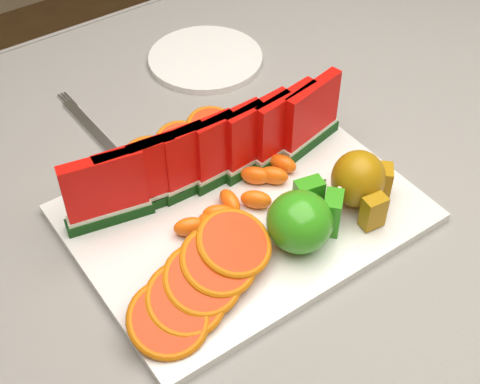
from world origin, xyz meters
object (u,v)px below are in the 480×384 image
Objects in this scene: platter at (244,213)px; fork at (92,129)px; pear_cluster at (361,181)px; apple_cluster at (303,219)px; side_plate at (205,59)px.

fork is (-0.08, 0.26, -0.00)m from platter.
pear_cluster is (0.12, -0.07, 0.04)m from platter.
pear_cluster reaches higher than fork.
pear_cluster reaches higher than platter.
apple_cluster is 0.54× the size of side_plate.
side_plate is 1.06× the size of fork.
apple_cluster reaches higher than fork.
side_plate is (0.12, 0.38, -0.04)m from apple_cluster.
side_plate is (0.03, 0.38, -0.05)m from pear_cluster.
platter is at bearing -115.29° from side_plate.
platter is 2.05× the size of fork.
platter is 3.58× the size of apple_cluster.
pear_cluster reaches higher than apple_cluster.
fork is at bearing 106.89° from platter.
pear_cluster is at bearing -58.86° from fork.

